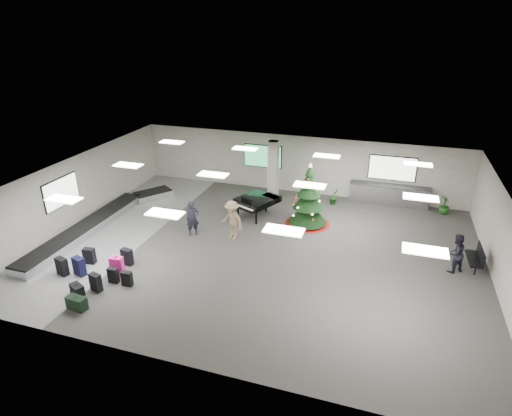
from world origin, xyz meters
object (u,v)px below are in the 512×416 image
(pink_suitcase, at_px, (117,266))
(potted_plant_right, at_px, (445,205))
(traveler_b, at_px, (232,220))
(potted_plant_left, at_px, (334,196))
(service_counter, at_px, (389,195))
(christmas_tree, at_px, (308,204))
(traveler_a, at_px, (193,219))
(traveler_bench, at_px, (456,253))
(bench, at_px, (477,257))
(grand_piano, at_px, (256,201))
(baggage_carousel, at_px, (101,221))

(pink_suitcase, height_order, potted_plant_right, potted_plant_right)
(traveler_b, bearing_deg, potted_plant_left, 77.39)
(traveler_b, bearing_deg, service_counter, 66.02)
(service_counter, bearing_deg, christmas_tree, -134.87)
(potted_plant_left, bearing_deg, traveler_b, -125.33)
(service_counter, relative_size, traveler_a, 2.55)
(traveler_b, bearing_deg, traveler_bench, 23.13)
(bench, bearing_deg, pink_suitcase, -161.61)
(traveler_a, bearing_deg, pink_suitcase, -144.26)
(potted_plant_left, bearing_deg, grand_piano, -142.02)
(grand_piano, distance_m, bench, 9.86)
(service_counter, distance_m, traveler_bench, 6.56)
(christmas_tree, xyz_separation_m, bench, (7.05, -1.90, -0.55))
(grand_piano, height_order, bench, grand_piano)
(grand_piano, relative_size, potted_plant_right, 2.69)
(traveler_a, height_order, traveler_bench, traveler_a)
(pink_suitcase, relative_size, potted_plant_left, 0.87)
(service_counter, distance_m, pink_suitcase, 13.97)
(traveler_b, distance_m, potted_plant_left, 6.43)
(bench, bearing_deg, potted_plant_right, 97.26)
(grand_piano, height_order, traveler_b, traveler_b)
(christmas_tree, distance_m, traveler_b, 3.81)
(pink_suitcase, xyz_separation_m, potted_plant_right, (12.26, 9.82, 0.07))
(baggage_carousel, bearing_deg, traveler_b, 5.90)
(grand_piano, bearing_deg, baggage_carousel, -129.99)
(pink_suitcase, height_order, grand_piano, grand_piano)
(grand_piano, relative_size, traveler_b, 1.36)
(potted_plant_left, bearing_deg, traveler_bench, -44.03)
(service_counter, relative_size, bench, 2.89)
(pink_suitcase, distance_m, christmas_tree, 8.94)
(traveler_bench, xyz_separation_m, potted_plant_right, (0.09, 5.64, -0.34))
(service_counter, xyz_separation_m, christmas_tree, (-3.57, -3.58, 0.50))
(traveler_b, distance_m, potted_plant_right, 10.79)
(christmas_tree, xyz_separation_m, traveler_b, (-2.88, -2.49, -0.15))
(potted_plant_right, bearing_deg, bench, -81.26)
(traveler_a, height_order, potted_plant_right, traveler_a)
(traveler_b, xyz_separation_m, traveler_bench, (9.06, 0.06, -0.11))
(traveler_bench, bearing_deg, potted_plant_right, -128.16)
(traveler_a, bearing_deg, potted_plant_right, -7.76)
(service_counter, bearing_deg, bench, -57.53)
(pink_suitcase, distance_m, potted_plant_left, 11.58)
(bench, height_order, potted_plant_right, potted_plant_right)
(grand_piano, distance_m, potted_plant_right, 9.42)
(christmas_tree, relative_size, potted_plant_right, 3.38)
(baggage_carousel, height_order, traveler_b, traveler_b)
(baggage_carousel, xyz_separation_m, potted_plant_left, (10.11, 5.90, 0.23))
(bench, distance_m, potted_plant_left, 7.76)
(service_counter, bearing_deg, traveler_bench, -66.48)
(christmas_tree, relative_size, traveler_b, 1.70)
(traveler_a, relative_size, traveler_bench, 1.00)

